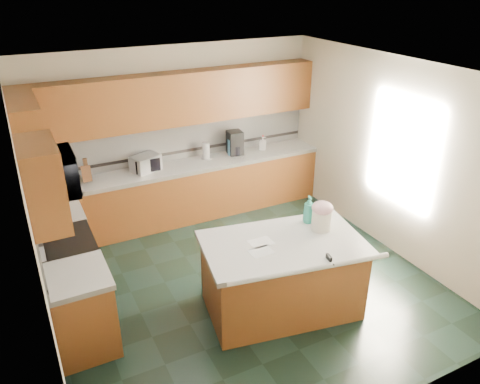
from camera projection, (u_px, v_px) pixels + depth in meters
floor at (242, 282)px, 6.09m from camera, size 4.60×4.60×0.00m
ceiling at (242, 72)px, 4.93m from camera, size 4.60×4.60×0.00m
wall_back at (175, 133)px, 7.38m from camera, size 4.60×0.04×2.70m
wall_front at (377, 300)px, 3.64m from camera, size 4.60×0.04×2.70m
wall_left at (31, 234)px, 4.56m from camera, size 0.04×4.60×2.70m
wall_right at (391, 156)px, 6.46m from camera, size 0.04×4.60×2.70m
back_base_cab at (185, 193)px, 7.52m from camera, size 4.60×0.60×0.86m
back_countertop at (184, 167)px, 7.32m from camera, size 4.60×0.64×0.06m
back_upper_cab at (177, 99)px, 6.98m from camera, size 4.60×0.33×0.78m
back_backsplash at (176, 140)px, 7.40m from camera, size 4.60×0.02×0.63m
back_accent_band at (177, 152)px, 7.48m from camera, size 4.60×0.01×0.05m
left_base_cab_rear at (62, 244)px, 6.13m from camera, size 0.60×0.82×0.86m
left_counter_rear at (56, 213)px, 5.93m from camera, size 0.64×0.82×0.06m
left_base_cab_front at (83, 313)px, 4.90m from camera, size 0.60×0.72×0.86m
left_counter_front at (76, 277)px, 4.70m from camera, size 0.64×0.72×0.06m
left_backsplash at (31, 219)px, 5.07m from camera, size 0.02×2.30×0.63m
left_accent_band at (35, 234)px, 5.16m from camera, size 0.01×2.30×0.05m
left_upper_cab_rear at (27, 132)px, 5.53m from camera, size 0.33×1.09×0.78m
left_upper_cab_front at (43, 184)px, 4.19m from camera, size 0.33×0.72×0.78m
range_body at (71, 275)px, 5.49m from camera, size 0.60×0.76×0.88m
range_oven_door at (97, 271)px, 5.62m from camera, size 0.02×0.68×0.55m
range_cooktop at (65, 241)px, 5.29m from camera, size 0.62×0.78×0.04m
range_handle at (95, 244)px, 5.47m from camera, size 0.02×0.66×0.02m
range_backguard at (38, 238)px, 5.13m from camera, size 0.06×0.76×0.18m
microwave at (52, 174)px, 4.93m from camera, size 0.50×0.73×0.41m
island_base at (282, 278)px, 5.45m from camera, size 1.85×1.26×0.86m
island_top at (283, 244)px, 5.25m from camera, size 1.97×1.38×0.06m
island_bullnose at (311, 269)px, 4.82m from camera, size 1.79×0.37×0.06m
treat_jar at (321, 220)px, 5.45m from camera, size 0.25×0.25×0.24m
treat_jar_lid at (322, 208)px, 5.38m from camera, size 0.25×0.25×0.15m
treat_jar_knob at (323, 204)px, 5.36m from camera, size 0.08×0.03×0.03m
treat_jar_knob_end_l at (320, 205)px, 5.34m from camera, size 0.04×0.04×0.04m
treat_jar_knob_end_r at (326, 203)px, 5.38m from camera, size 0.04×0.04×0.04m
soap_bottle_island at (309, 210)px, 5.58m from camera, size 0.17×0.17×0.35m
paper_sheet_a at (261, 252)px, 5.06m from camera, size 0.25×0.19×0.00m
paper_sheet_b at (261, 242)px, 5.23m from camera, size 0.26×0.20×0.00m
clamp_body at (329, 259)px, 4.91m from camera, size 0.05×0.10×0.09m
clamp_handle at (332, 263)px, 4.88m from camera, size 0.02×0.07×0.02m
knife_block at (86, 174)px, 6.70m from camera, size 0.14×0.18×0.25m
utensil_crock at (87, 176)px, 6.75m from camera, size 0.11×0.11×0.14m
utensil_bundle at (86, 165)px, 6.68m from camera, size 0.06×0.06×0.20m
toaster_oven at (146, 163)px, 7.05m from camera, size 0.49×0.42×0.24m
toaster_oven_door at (148, 166)px, 6.95m from camera, size 0.38×0.01×0.20m
paper_towel at (206, 151)px, 7.50m from camera, size 0.11×0.11×0.26m
paper_towel_base at (206, 158)px, 7.56m from camera, size 0.17×0.17×0.01m
water_jug at (232, 147)px, 7.65m from camera, size 0.16×0.16×0.26m
water_jug_neck at (232, 139)px, 7.59m from camera, size 0.07×0.07×0.04m
coffee_maker at (235, 143)px, 7.67m from camera, size 0.25×0.27×0.39m
coffee_carafe at (236, 150)px, 7.67m from camera, size 0.16×0.16×0.16m
soap_bottle_back at (263, 143)px, 7.89m from camera, size 0.14×0.14×0.23m
soap_back_cap at (263, 136)px, 7.83m from camera, size 0.02×0.02×0.03m
window_light_proxy at (402, 151)px, 6.22m from camera, size 0.02×1.40×1.10m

